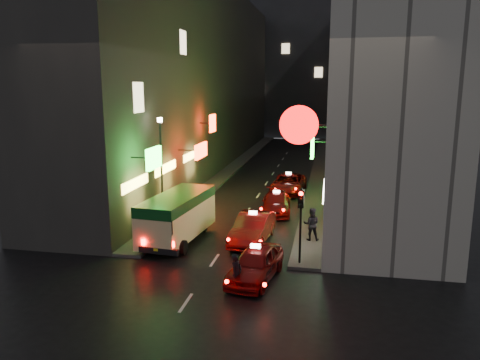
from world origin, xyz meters
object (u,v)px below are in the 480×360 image
Objects in this scene: minibus at (178,212)px; lamp_post at (161,164)px; traffic_light at (301,210)px; taxi_near at (255,261)px; pedestrian_crossing at (236,271)px.

minibus is 3.49m from lamp_post.
minibus is at bearing 160.61° from traffic_light.
taxi_near is at bearing -134.49° from traffic_light.
minibus reaches higher than pedestrian_crossing.
lamp_post reaches higher than minibus.
pedestrian_crossing is at bearing -52.51° from minibus.
taxi_near is (4.80, -4.08, -0.78)m from minibus.
pedestrian_crossing is 0.30× the size of lamp_post.
taxi_near is 1.58m from pedestrian_crossing.
lamp_post reaches higher than pedestrian_crossing.
lamp_post is at bearing 135.65° from taxi_near.
minibus is at bearing 54.23° from pedestrian_crossing.
traffic_light is at bearing -18.03° from pedestrian_crossing.
traffic_light is (1.75, 1.78, 1.87)m from taxi_near.
pedestrian_crossing is at bearing -109.29° from taxi_near.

